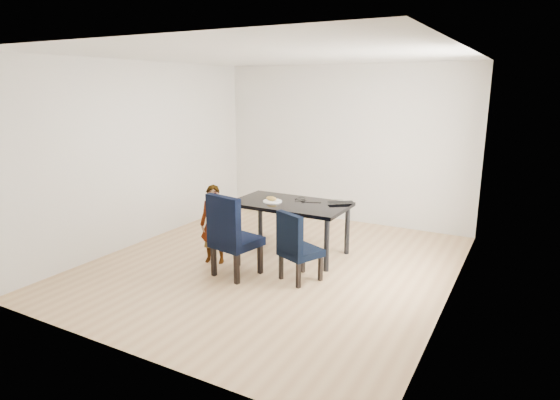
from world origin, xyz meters
The scene contains 14 objects.
floor centered at (0.00, 0.00, -0.01)m, with size 4.50×5.00×0.01m, color tan.
ceiling centered at (0.00, 0.00, 2.71)m, with size 4.50×5.00×0.01m, color white.
wall_back centered at (0.00, 2.50, 1.35)m, with size 4.50×0.01×2.70m, color silver.
wall_front centered at (0.00, -2.50, 1.35)m, with size 4.50×0.01×2.70m, color silver.
wall_left centered at (-2.25, 0.00, 1.35)m, with size 0.01×5.00×2.70m, color white.
wall_right centered at (2.25, 0.00, 1.35)m, with size 0.01×5.00×2.70m, color white.
dining_table centered at (0.00, 0.50, 0.38)m, with size 1.60×0.90×0.75m, color black.
chair_left centered at (-0.23, -0.52, 0.53)m, with size 0.51×0.53×1.06m, color black.
chair_right centered at (0.56, -0.28, 0.44)m, with size 0.42×0.44×0.88m, color black.
child centered at (-0.74, -0.30, 0.53)m, with size 0.39×0.26×1.07m, color red.
plate centered at (-0.24, 0.42, 0.76)m, with size 0.27×0.27×0.01m, color white.
sandwich centered at (-0.25, 0.41, 0.80)m, with size 0.16×0.08×0.07m, color #AB883D.
laptop centered at (0.62, 0.81, 0.76)m, with size 0.36×0.23×0.03m, color black.
cable_tangle centered at (0.09, 0.62, 0.75)m, with size 0.14×0.14×0.01m, color black.
Camera 1 is at (2.93, -5.14, 2.34)m, focal length 30.00 mm.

